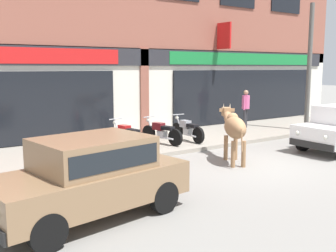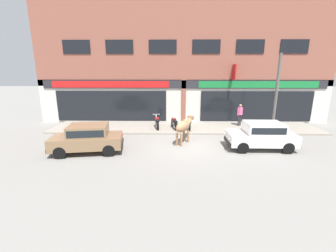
{
  "view_description": "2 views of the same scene",
  "coord_description": "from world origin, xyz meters",
  "px_view_note": "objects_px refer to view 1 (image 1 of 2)",
  "views": [
    {
      "loc": [
        -7.92,
        -7.37,
        2.68
      ],
      "look_at": [
        -2.17,
        1.0,
        1.15
      ],
      "focal_mm": 42.0,
      "sensor_mm": 36.0,
      "label": 1
    },
    {
      "loc": [
        -0.9,
        -11.95,
        4.21
      ],
      "look_at": [
        -1.14,
        1.0,
        0.92
      ],
      "focal_mm": 24.0,
      "sensor_mm": 36.0,
      "label": 2
    }
  ],
  "objects_px": {
    "cow": "(234,128)",
    "motorcycle_2": "(187,130)",
    "motorcycle_1": "(161,132)",
    "pedestrian": "(246,105)",
    "car_0": "(90,174)",
    "motorcycle_0": "(127,135)",
    "utility_pole": "(309,68)"
  },
  "relations": [
    {
      "from": "cow",
      "to": "motorcycle_0",
      "type": "height_order",
      "value": "cow"
    },
    {
      "from": "car_0",
      "to": "pedestrian",
      "type": "xyz_separation_m",
      "value": [
        9.31,
        5.34,
        0.3
      ]
    },
    {
      "from": "car_0",
      "to": "utility_pole",
      "type": "bearing_deg",
      "value": 17.82
    },
    {
      "from": "motorcycle_0",
      "to": "utility_pole",
      "type": "height_order",
      "value": "utility_pole"
    },
    {
      "from": "motorcycle_0",
      "to": "motorcycle_2",
      "type": "distance_m",
      "value": 2.29
    },
    {
      "from": "car_0",
      "to": "motorcycle_2",
      "type": "distance_m",
      "value": 7.1
    },
    {
      "from": "cow",
      "to": "car_0",
      "type": "height_order",
      "value": "cow"
    },
    {
      "from": "car_0",
      "to": "motorcycle_0",
      "type": "height_order",
      "value": "car_0"
    },
    {
      "from": "motorcycle_1",
      "to": "pedestrian",
      "type": "bearing_deg",
      "value": 10.06
    },
    {
      "from": "cow",
      "to": "motorcycle_1",
      "type": "height_order",
      "value": "cow"
    },
    {
      "from": "pedestrian",
      "to": "utility_pole",
      "type": "bearing_deg",
      "value": -47.87
    },
    {
      "from": "cow",
      "to": "car_0",
      "type": "relative_size",
      "value": 0.51
    },
    {
      "from": "motorcycle_1",
      "to": "utility_pole",
      "type": "height_order",
      "value": "utility_pole"
    },
    {
      "from": "car_0",
      "to": "utility_pole",
      "type": "xyz_separation_m",
      "value": [
        10.95,
        3.52,
        1.83
      ]
    },
    {
      "from": "motorcycle_1",
      "to": "motorcycle_2",
      "type": "relative_size",
      "value": 0.99
    },
    {
      "from": "cow",
      "to": "pedestrian",
      "type": "height_order",
      "value": "pedestrian"
    },
    {
      "from": "motorcycle_2",
      "to": "utility_pole",
      "type": "xyz_separation_m",
      "value": [
        5.41,
        -0.9,
        2.13
      ]
    },
    {
      "from": "motorcycle_2",
      "to": "pedestrian",
      "type": "bearing_deg",
      "value": 13.67
    },
    {
      "from": "pedestrian",
      "to": "cow",
      "type": "bearing_deg",
      "value": -138.76
    },
    {
      "from": "cow",
      "to": "motorcycle_0",
      "type": "relative_size",
      "value": 1.07
    },
    {
      "from": "car_0",
      "to": "pedestrian",
      "type": "distance_m",
      "value": 10.74
    },
    {
      "from": "car_0",
      "to": "pedestrian",
      "type": "relative_size",
      "value": 2.35
    },
    {
      "from": "motorcycle_1",
      "to": "pedestrian",
      "type": "height_order",
      "value": "pedestrian"
    },
    {
      "from": "car_0",
      "to": "motorcycle_1",
      "type": "relative_size",
      "value": 2.1
    },
    {
      "from": "car_0",
      "to": "motorcycle_1",
      "type": "distance_m",
      "value": 6.36
    },
    {
      "from": "motorcycle_2",
      "to": "utility_pole",
      "type": "height_order",
      "value": "utility_pole"
    },
    {
      "from": "cow",
      "to": "motorcycle_2",
      "type": "bearing_deg",
      "value": 79.15
    },
    {
      "from": "cow",
      "to": "car_0",
      "type": "distance_m",
      "value": 5.23
    },
    {
      "from": "motorcycle_0",
      "to": "utility_pole",
      "type": "bearing_deg",
      "value": -8.16
    },
    {
      "from": "motorcycle_0",
      "to": "pedestrian",
      "type": "distance_m",
      "value": 6.12
    },
    {
      "from": "motorcycle_0",
      "to": "motorcycle_2",
      "type": "xyz_separation_m",
      "value": [
        2.29,
        -0.2,
        0.0
      ]
    },
    {
      "from": "motorcycle_0",
      "to": "pedestrian",
      "type": "relative_size",
      "value": 1.13
    }
  ]
}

